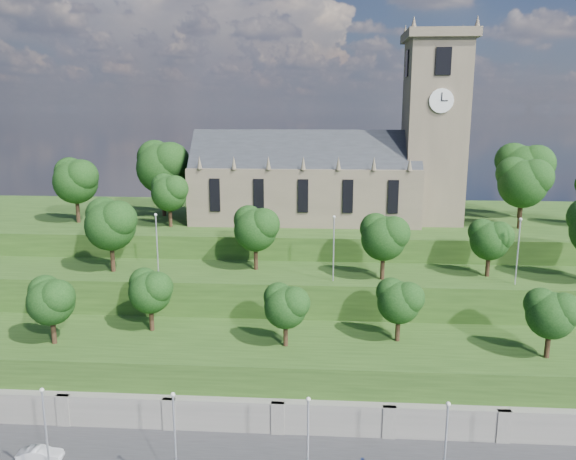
{
  "coord_description": "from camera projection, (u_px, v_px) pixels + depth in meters",
  "views": [
    {
      "loc": [
        -0.94,
        -34.71,
        30.9
      ],
      "look_at": [
        -5.36,
        30.0,
        16.91
      ],
      "focal_mm": 35.0,
      "sensor_mm": 36.0,
      "label": 1
    }
  ],
  "objects": [
    {
      "name": "retaining_wall",
      "position": [
        333.0,
        425.0,
        51.45
      ],
      "size": [
        160.0,
        2.1,
        5.0
      ],
      "color": "slate",
      "rests_on": "ground"
    },
    {
      "name": "embankment_lower",
      "position": [
        332.0,
        380.0,
        57.01
      ],
      "size": [
        160.0,
        12.0,
        8.0
      ],
      "primitive_type": "cube",
      "color": "#254416",
      "rests_on": "ground"
    },
    {
      "name": "embankment_upper",
      "position": [
        332.0,
        321.0,
        67.32
      ],
      "size": [
        160.0,
        10.0,
        12.0
      ],
      "primitive_type": "cube",
      "color": "#254416",
      "rests_on": "ground"
    },
    {
      "name": "hilltop",
      "position": [
        331.0,
        262.0,
        87.48
      ],
      "size": [
        160.0,
        32.0,
        15.0
      ],
      "primitive_type": "cube",
      "color": "#254416",
      "rests_on": "ground"
    },
    {
      "name": "church",
      "position": [
        338.0,
        169.0,
        80.35
      ],
      "size": [
        38.6,
        12.35,
        27.6
      ],
      "color": "brown",
      "rests_on": "hilltop"
    },
    {
      "name": "trees_lower",
      "position": [
        352.0,
        300.0,
        55.12
      ],
      "size": [
        67.03,
        8.64,
        6.97
      ],
      "color": "black",
      "rests_on": "embankment_lower"
    },
    {
      "name": "trees_upper",
      "position": [
        370.0,
        228.0,
        63.57
      ],
      "size": [
        61.84,
        8.79,
        9.57
      ],
      "color": "black",
      "rests_on": "embankment_upper"
    },
    {
      "name": "trees_hilltop",
      "position": [
        335.0,
        174.0,
        80.24
      ],
      "size": [
        78.55,
        16.16,
        11.41
      ],
      "color": "black",
      "rests_on": "hilltop"
    },
    {
      "name": "lamp_posts_promenade",
      "position": [
        308.0,
        442.0,
        41.42
      ],
      "size": [
        60.36,
        0.36,
        8.47
      ],
      "color": "#B2B2B7",
      "rests_on": "promenade"
    },
    {
      "name": "lamp_posts_upper",
      "position": [
        334.0,
        243.0,
        62.21
      ],
      "size": [
        40.36,
        0.36,
        7.49
      ],
      "color": "#B2B2B7",
      "rests_on": "embankment_upper"
    },
    {
      "name": "car_middle",
      "position": [
        40.0,
        455.0,
        46.93
      ],
      "size": [
        3.81,
        1.7,
        1.21
      ],
      "primitive_type": "imported",
      "rotation": [
        0.0,
        0.0,
        1.69
      ],
      "color": "#B2B2B7",
      "rests_on": "promenade"
    }
  ]
}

